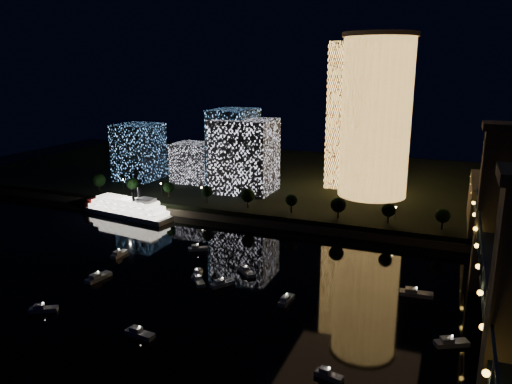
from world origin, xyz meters
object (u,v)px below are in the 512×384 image
Objects in this scene: tower_rectangular at (353,116)px; truss_bridge at (506,305)px; tower_cylindrical at (376,116)px; riverboat at (125,208)px.

tower_rectangular is 157.78m from truss_bridge.
tower_cylindrical is at bearing 110.90° from truss_bridge.
tower_cylindrical reaches higher than truss_bridge.
truss_bridge is (48.50, -127.00, -26.30)m from tower_cylindrical.
tower_rectangular is 1.50× the size of riverboat.
tower_rectangular is 0.27× the size of truss_bridge.
riverboat is (-85.76, -75.55, -37.21)m from tower_rectangular.
tower_rectangular is at bearing 41.38° from riverboat.
truss_bridge is 162.92m from riverboat.
tower_cylindrical is 122.15m from riverboat.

